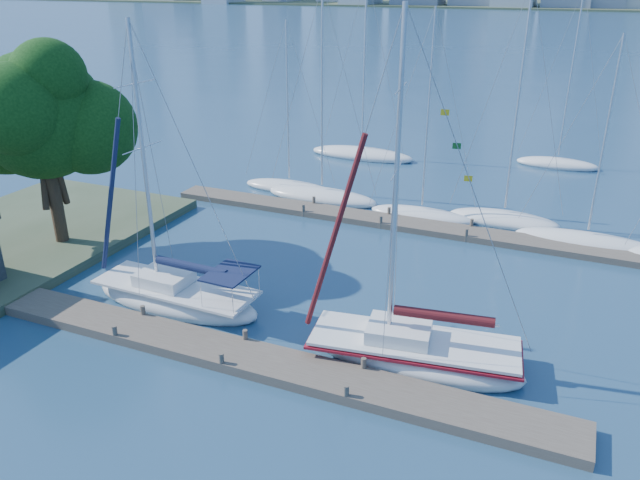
% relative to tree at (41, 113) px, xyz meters
% --- Properties ---
extents(ground, '(700.00, 700.00, 0.00)m').
position_rel_tree_xyz_m(ground, '(13.95, -5.55, -7.42)').
color(ground, navy).
rests_on(ground, ground).
extents(near_dock, '(26.00, 2.00, 0.40)m').
position_rel_tree_xyz_m(near_dock, '(13.95, -5.55, -7.22)').
color(near_dock, '#4F453A').
rests_on(near_dock, ground).
extents(far_dock, '(30.00, 1.80, 0.36)m').
position_rel_tree_xyz_m(far_dock, '(15.95, 10.45, -7.24)').
color(far_dock, '#4F453A').
rests_on(far_dock, ground).
extents(far_shore, '(800.00, 100.00, 1.50)m').
position_rel_tree_xyz_m(far_shore, '(13.95, 314.45, -7.42)').
color(far_shore, '#38472D').
rests_on(far_shore, ground).
extents(tree, '(8.59, 7.82, 11.13)m').
position_rel_tree_xyz_m(tree, '(0.00, 0.00, 0.00)').
color(tree, '#322016').
rests_on(tree, ground).
extents(sailboat_navy, '(8.28, 2.90, 12.88)m').
position_rel_tree_xyz_m(sailboat_navy, '(9.34, -2.81, -6.41)').
color(sailboat_navy, silver).
rests_on(sailboat_navy, ground).
extents(sailboat_maroon, '(8.77, 3.92, 13.64)m').
position_rel_tree_xyz_m(sailboat_maroon, '(20.37, -2.99, -6.36)').
color(sailboat_maroon, silver).
rests_on(sailboat_maroon, ground).
extents(bg_boat_0, '(6.75, 2.19, 11.54)m').
position_rel_tree_xyz_m(bg_boat_0, '(6.94, 13.89, -7.19)').
color(bg_boat_0, silver).
rests_on(bg_boat_0, ground).
extents(bg_boat_1, '(7.80, 2.82, 13.68)m').
position_rel_tree_xyz_m(bg_boat_1, '(9.80, 12.94, -7.15)').
color(bg_boat_1, silver).
rests_on(bg_boat_1, ground).
extents(bg_boat_2, '(6.71, 3.76, 12.55)m').
position_rel_tree_xyz_m(bg_boat_2, '(16.73, 12.25, -7.18)').
color(bg_boat_2, silver).
rests_on(bg_boat_2, ground).
extents(bg_boat_3, '(6.66, 2.64, 14.06)m').
position_rel_tree_xyz_m(bg_boat_3, '(21.49, 13.36, -7.14)').
color(bg_boat_3, silver).
rests_on(bg_boat_3, ground).
extents(bg_boat_4, '(7.81, 3.11, 11.52)m').
position_rel_tree_xyz_m(bg_boat_4, '(26.17, 11.76, -7.19)').
color(bg_boat_4, silver).
rests_on(bg_boat_4, ground).
extents(bg_boat_6, '(8.94, 5.74, 14.42)m').
position_rel_tree_xyz_m(bg_boat_6, '(8.72, 23.83, -7.13)').
color(bg_boat_6, silver).
rests_on(bg_boat_6, ground).
extents(bg_boat_7, '(6.31, 2.70, 13.54)m').
position_rel_tree_xyz_m(bg_boat_7, '(23.60, 27.33, -7.16)').
color(bg_boat_7, silver).
rests_on(bg_boat_7, ground).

